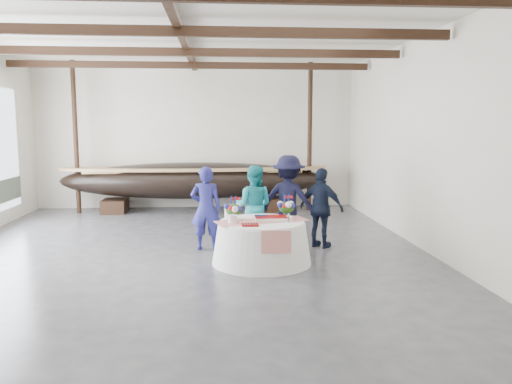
{
  "coord_description": "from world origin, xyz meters",
  "views": [
    {
      "loc": [
        0.68,
        -10.07,
        2.62
      ],
      "look_at": [
        1.5,
        0.61,
        1.18
      ],
      "focal_mm": 35.0,
      "sensor_mm": 36.0,
      "label": 1
    }
  ],
  "objects": [
    {
      "name": "banquet_table",
      "position": [
        1.5,
        -0.79,
        0.41
      ],
      "size": [
        1.9,
        1.9,
        0.81
      ],
      "color": "white",
      "rests_on": "ground"
    },
    {
      "name": "floor",
      "position": [
        0.0,
        0.0,
        0.0
      ],
      "size": [
        10.0,
        12.0,
        0.01
      ],
      "primitive_type": "cube",
      "color": "#3D3D42",
      "rests_on": "ground"
    },
    {
      "name": "guest_woman_teal",
      "position": [
        1.45,
        0.64,
        0.88
      ],
      "size": [
        1.0,
        0.87,
        1.76
      ],
      "primitive_type": "imported",
      "rotation": [
        0.0,
        0.0,
        2.88
      ],
      "color": "teal",
      "rests_on": "ground"
    },
    {
      "name": "tabletop_items",
      "position": [
        1.46,
        -0.63,
        0.96
      ],
      "size": [
        1.84,
        1.04,
        0.4
      ],
      "color": "red",
      "rests_on": "banquet_table"
    },
    {
      "name": "guest_woman_blue",
      "position": [
        0.42,
        0.31,
        0.89
      ],
      "size": [
        0.69,
        0.49,
        1.78
      ],
      "primitive_type": "imported",
      "rotation": [
        0.0,
        0.0,
        3.03
      ],
      "color": "navy",
      "rests_on": "ground"
    },
    {
      "name": "pavilion_structure",
      "position": [
        0.0,
        0.86,
        4.0
      ],
      "size": [
        9.8,
        11.76,
        4.5
      ],
      "color": "black",
      "rests_on": "ground"
    },
    {
      "name": "wall_back",
      "position": [
        0.0,
        6.0,
        2.25
      ],
      "size": [
        10.0,
        0.02,
        4.5
      ],
      "primitive_type": "cube",
      "color": "silver",
      "rests_on": "ground"
    },
    {
      "name": "wall_front",
      "position": [
        0.0,
        -6.0,
        2.25
      ],
      "size": [
        10.0,
        0.02,
        4.5
      ],
      "primitive_type": "cube",
      "color": "silver",
      "rests_on": "ground"
    },
    {
      "name": "guest_man_left",
      "position": [
        2.22,
        0.66,
        0.99
      ],
      "size": [
        1.47,
        1.19,
        1.98
      ],
      "primitive_type": "imported",
      "rotation": [
        0.0,
        0.0,
        2.72
      ],
      "color": "black",
      "rests_on": "ground"
    },
    {
      "name": "longboat_display",
      "position": [
        -0.03,
        5.1,
        0.96
      ],
      "size": [
        8.03,
        1.61,
        1.51
      ],
      "color": "black",
      "rests_on": "ground"
    },
    {
      "name": "ceiling",
      "position": [
        0.0,
        0.0,
        4.5
      ],
      "size": [
        10.0,
        12.0,
        0.01
      ],
      "primitive_type": "cube",
      "color": "white",
      "rests_on": "wall_back"
    },
    {
      "name": "wall_right",
      "position": [
        5.0,
        0.0,
        2.25
      ],
      "size": [
        0.02,
        12.0,
        4.5
      ],
      "primitive_type": "cube",
      "color": "silver",
      "rests_on": "ground"
    },
    {
      "name": "guest_man_right",
      "position": [
        2.89,
        0.33,
        0.86
      ],
      "size": [
        1.05,
        0.96,
        1.72
      ],
      "primitive_type": "imported",
      "rotation": [
        0.0,
        0.0,
        2.47
      ],
      "color": "black",
      "rests_on": "ground"
    }
  ]
}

